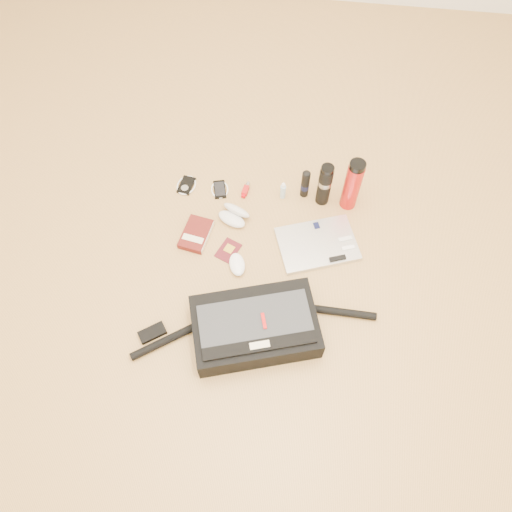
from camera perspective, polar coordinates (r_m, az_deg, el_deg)
name	(u,v)px	position (r m, az deg, el deg)	size (l,w,h in m)	color
ground	(261,276)	(2.20, 0.61, -2.31)	(4.00, 4.00, 0.00)	#B08549
messenger_bag	(254,327)	(2.03, -0.18, -8.11)	(0.98, 0.44, 0.14)	black
laptop	(318,244)	(2.28, 7.06, 1.36)	(0.41, 0.35, 0.03)	silver
book	(196,234)	(2.30, -6.84, 2.48)	(0.14, 0.19, 0.03)	#4F1210
passport	(228,250)	(2.26, -3.19, 0.65)	(0.12, 0.14, 0.01)	#4C1017
mouse	(237,264)	(2.20, -2.17, -0.97)	(0.10, 0.13, 0.04)	white
sunglasses_case	(234,215)	(2.33, -2.52, 4.72)	(0.18, 0.16, 0.08)	silver
ipod	(186,185)	(2.48, -7.97, 8.01)	(0.11, 0.11, 0.01)	black
phone	(220,189)	(2.45, -4.16, 7.60)	(0.10, 0.12, 0.01)	black
inhaler	(246,190)	(2.43, -1.18, 7.56)	(0.03, 0.09, 0.02)	#A41716
spray_bottle	(283,191)	(2.39, 3.10, 7.43)	(0.03, 0.03, 0.10)	#ABCEE6
aerosol_can	(305,184)	(2.37, 5.65, 8.22)	(0.05, 0.05, 0.17)	black
thermos_black	(325,185)	(2.33, 7.86, 8.09)	(0.07, 0.07, 0.24)	black
thermos_red	(352,185)	(2.32, 10.95, 7.98)	(0.09, 0.09, 0.29)	#B31613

